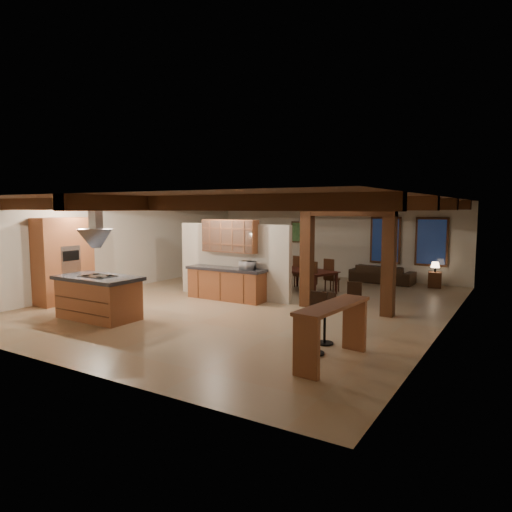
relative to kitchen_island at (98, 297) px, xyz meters
The scene contains 23 objects.
ground 4.14m from the kitchen_island, 55.80° to the left, with size 12.00×12.00×0.00m, color tan.
room_walls 4.29m from the kitchen_island, 55.80° to the left, with size 12.00×12.00×12.00m.
ceiling_beams 4.67m from the kitchen_island, 55.80° to the left, with size 10.00×12.00×0.28m.
timber_posts 6.31m from the kitchen_island, 39.01° to the left, with size 2.50×0.30×2.90m.
partition_wall 4.14m from the kitchen_island, 71.46° to the left, with size 3.80×0.18×2.20m, color beige.
pantry_cabinet 2.58m from the kitchen_island, 161.45° to the left, with size 0.67×1.60×2.40m.
back_counter 3.74m from the kitchen_island, 69.56° to the left, with size 2.50×0.66×0.94m.
upper_display_cabinet 4.14m from the kitchen_island, 70.58° to the left, with size 1.80×0.36×0.95m.
range_hood 1.25m from the kitchen_island, ahead, with size 1.10×1.10×1.40m.
back_windows 10.68m from the kitchen_island, 61.30° to the left, with size 2.70×0.07×1.70m.
framed_art 9.44m from the kitchen_island, 85.07° to the left, with size 0.65×0.05×0.85m.
recessed_cans 2.77m from the kitchen_island, 98.89° to the left, with size 3.16×2.46×0.03m.
kitchen_island is the anchor object (origin of this frame).
dining_table 6.42m from the kitchen_island, 64.79° to the left, with size 2.01×1.12×0.71m, color #3B160E.
sofa 9.86m from the kitchen_island, 63.77° to the left, with size 2.20×0.86×0.64m, color black.
microwave 4.09m from the kitchen_island, 59.60° to the left, with size 0.43×0.29×0.24m, color silver.
bar_counter 6.03m from the kitchen_island, ahead, with size 0.68×2.00×1.03m.
side_table 10.73m from the kitchen_island, 55.01° to the left, with size 0.42×0.42×0.53m, color #3E230F.
table_lamp 10.73m from the kitchen_island, 55.01° to the left, with size 0.29×0.29×0.34m.
bar_stool_a 5.57m from the kitchen_island, ahead, with size 0.40×0.40×1.13m.
bar_stool_b 5.57m from the kitchen_island, ahead, with size 0.35×0.37×1.01m.
bar_stool_c 6.03m from the kitchen_island, 20.76° to the left, with size 0.38×0.39×1.06m.
dining_chairs 6.42m from the kitchen_island, 64.79° to the left, with size 1.94×1.94×1.07m.
Camera 1 is at (6.57, -10.67, 2.67)m, focal length 32.00 mm.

